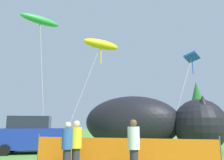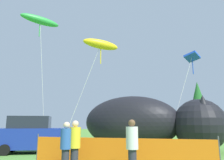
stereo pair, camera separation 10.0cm
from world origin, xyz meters
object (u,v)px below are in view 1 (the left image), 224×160
at_px(kite_yellow_hero, 101,45).
at_px(folding_chair, 171,151).
at_px(inflatable_cat, 147,124).
at_px(kite_green_fish, 40,21).
at_px(spectator_in_red_shirt, 67,145).
at_px(spectator_in_green_shirt, 76,144).
at_px(parked_car, 32,135).
at_px(spectator_in_grey_shirt, 134,145).
at_px(kite_blue_box, 192,58).

bearing_deg(kite_yellow_hero, folding_chair, -44.35).
xyz_separation_m(inflatable_cat, kite_green_fish, (-7.85, 0.10, 7.73)).
relative_size(folding_chair, kite_yellow_hero, 0.12).
xyz_separation_m(folding_chair, inflatable_cat, (-0.39, 5.01, 1.15)).
height_order(spectator_in_red_shirt, kite_yellow_hero, kite_yellow_hero).
height_order(folding_chair, spectator_in_green_shirt, spectator_in_green_shirt).
bearing_deg(spectator_in_red_shirt, parked_car, 121.82).
bearing_deg(inflatable_cat, spectator_in_red_shirt, -98.75).
height_order(inflatable_cat, kite_green_fish, kite_green_fish).
distance_m(inflatable_cat, spectator_in_red_shirt, 8.21).
bearing_deg(kite_yellow_hero, spectator_in_red_shirt, -96.56).
height_order(folding_chair, spectator_in_grey_shirt, spectator_in_grey_shirt).
distance_m(folding_chair, spectator_in_green_shirt, 4.40).
bearing_deg(inflatable_cat, folding_chair, -67.48).
bearing_deg(parked_car, inflatable_cat, 2.99).
height_order(spectator_in_red_shirt, kite_green_fish, kite_green_fish).
bearing_deg(spectator_in_grey_shirt, kite_green_fish, 129.94).
distance_m(spectator_in_red_shirt, kite_yellow_hero, 8.10).
xyz_separation_m(inflatable_cat, kite_blue_box, (3.48, 0.52, 4.75)).
distance_m(spectator_in_red_shirt, spectator_in_green_shirt, 0.31).
xyz_separation_m(spectator_in_grey_shirt, kite_yellow_hero, (-1.63, 5.93, 5.73)).
height_order(spectator_in_grey_shirt, kite_green_fish, kite_green_fish).
bearing_deg(parked_car, spectator_in_red_shirt, -69.99).
relative_size(parked_car, kite_blue_box, 0.65).
relative_size(spectator_in_red_shirt, spectator_in_green_shirt, 0.97).
bearing_deg(folding_chair, kite_green_fish, -60.08).
height_order(spectator_in_red_shirt, spectator_in_green_shirt, spectator_in_green_shirt).
relative_size(spectator_in_grey_shirt, kite_yellow_hero, 0.26).
bearing_deg(kite_yellow_hero, spectator_in_green_shirt, -93.74).
bearing_deg(spectator_in_grey_shirt, folding_chair, 55.09).
bearing_deg(spectator_in_grey_shirt, inflatable_cat, 79.47).
xyz_separation_m(parked_car, kite_blue_box, (10.54, 2.38, 5.36)).
xyz_separation_m(kite_green_fish, kite_yellow_hero, (4.81, -1.76, -2.65)).
height_order(spectator_in_green_shirt, kite_blue_box, kite_blue_box).
xyz_separation_m(spectator_in_green_shirt, kite_green_fish, (-4.45, 7.29, 8.40)).
relative_size(inflatable_cat, kite_blue_box, 1.40).
bearing_deg(folding_chair, parked_car, -51.16).
bearing_deg(inflatable_cat, parked_car, -147.14).
relative_size(kite_blue_box, kite_yellow_hero, 0.95).
height_order(inflatable_cat, spectator_in_red_shirt, inflatable_cat).
bearing_deg(inflatable_cat, spectator_in_green_shirt, -97.26).
distance_m(folding_chair, kite_blue_box, 8.65).
distance_m(folding_chair, spectator_in_red_shirt, 4.70).
relative_size(inflatable_cat, kite_yellow_hero, 1.33).
xyz_separation_m(spectator_in_red_shirt, spectator_in_green_shirt, (0.29, 0.11, 0.03)).
relative_size(spectator_in_green_shirt, kite_green_fish, 0.18).
bearing_deg(spectator_in_red_shirt, spectator_in_grey_shirt, -7.29).
relative_size(parked_car, kite_green_fish, 0.45).
relative_size(folding_chair, spectator_in_grey_shirt, 0.48).
distance_m(parked_car, spectator_in_green_shirt, 6.46).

